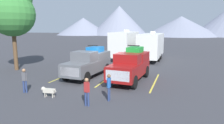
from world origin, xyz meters
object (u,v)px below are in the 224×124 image
Objects in this scene: pickup_truck_a at (89,62)px; camper_trailer_b at (151,45)px; person_a at (24,79)px; person_b at (109,85)px; pickup_truck_b at (130,65)px; dog at (48,90)px; person_c at (87,90)px; camper_trailer_a at (125,44)px.

camper_trailer_b is (3.84, 10.48, 0.72)m from pickup_truck_a.
person_a is at bearing -110.00° from pickup_truck_a.
pickup_truck_b is at bearing 88.67° from person_b.
pickup_truck_a is 5.57× the size of dog.
person_b reaches higher than dog.
person_c is (-0.95, -5.84, -0.37)m from pickup_truck_b.
pickup_truck_a is at bearing 89.17° from dog.
person_b is (3.60, -5.01, -0.31)m from pickup_truck_a.
person_b is 1.41m from person_c.
person_c is at bearing -126.78° from person_b.
camper_trailer_b is 5.54× the size of person_a.
person_c is (-0.84, -1.13, -0.01)m from person_b.
camper_trailer_a is 15.55m from person_b.
pickup_truck_a is at bearing 70.00° from person_a.
pickup_truck_a is 5.75m from person_a.
person_b is at bearing -91.33° from pickup_truck_b.
pickup_truck_a is 3.58× the size of person_c.
person_c is (-1.08, -16.62, -1.04)m from camper_trailer_b.
person_c is at bearing -10.32° from dog.
pickup_truck_b is at bearing -4.53° from pickup_truck_a.
camper_trailer_b is at bearing 69.92° from person_a.
dog is at bearing -6.76° from person_a.
pickup_truck_b is 10.80m from camper_trailer_b.
camper_trailer_a reaches higher than pickup_truck_a.
pickup_truck_a is 0.63× the size of camper_trailer_b.
person_c reaches higher than dog.
pickup_truck_a is at bearing -110.12° from camper_trailer_b.
camper_trailer_a is 3.45m from camper_trailer_b.
person_c is (4.72, -0.74, -0.02)m from person_a.
person_b reaches higher than person_c.
person_a is 1.02× the size of person_c.
camper_trailer_a reaches higher than person_c.
pickup_truck_a reaches higher than person_b.
pickup_truck_a is 6.73m from person_c.
camper_trailer_a is at bearing 107.55° from pickup_truck_b.
pickup_truck_b is at bearing 54.53° from dog.
camper_trailer_b is (0.13, 10.78, 0.67)m from pickup_truck_b.
person_a reaches higher than dog.
pickup_truck_b is 11.00m from camper_trailer_a.
person_a is (-2.37, -15.56, -1.12)m from camper_trailer_a.
camper_trailer_b reaches higher than dog.
person_b is (-0.24, -15.49, -1.03)m from camper_trailer_b.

